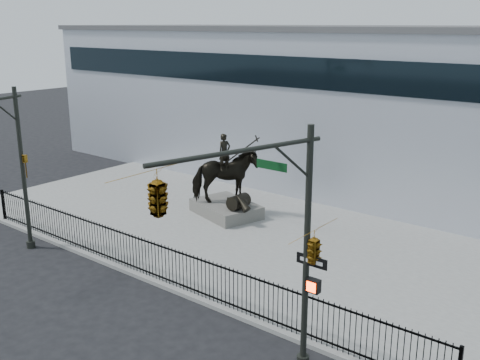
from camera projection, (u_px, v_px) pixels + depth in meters
The scene contains 8 objects.
ground at pixel (135, 296), 20.20m from camera, with size 120.00×120.00×0.00m, color black.
plaza at pixel (252, 238), 25.45m from camera, with size 30.00×12.00×0.15m, color gray.
building at pixel (382, 108), 34.04m from camera, with size 44.00×14.00×9.00m, color silver.
picket_fence at pixel (159, 262), 20.90m from camera, with size 22.10×0.10×1.50m.
statue_plinth at pixel (226, 209), 28.18m from camera, with size 3.38×2.33×0.63m, color #56554F.
equestrian_statue at pixel (227, 178), 27.69m from camera, with size 4.17×3.22×3.67m.
traffic_signal_left at pixel (6, 163), 22.68m from camera, with size 1.52×4.84×7.00m.
traffic_signal_right at pixel (241, 223), 13.50m from camera, with size 2.17×6.86×7.00m.
Camera 1 is at (14.37, -11.97, 9.50)m, focal length 42.00 mm.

